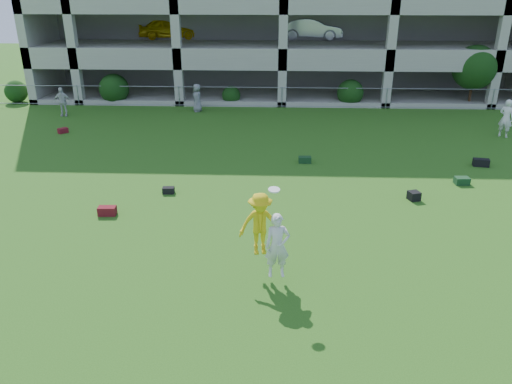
{
  "coord_description": "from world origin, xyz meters",
  "views": [
    {
      "loc": [
        -0.25,
        -9.73,
        6.81
      ],
      "look_at": [
        -0.8,
        3.0,
        1.4
      ],
      "focal_mm": 35.0,
      "sensor_mm": 36.0,
      "label": 1
    }
  ],
  "objects_px": {
    "bystander_c": "(197,98)",
    "frisbee_contest": "(265,230)",
    "bystander_b": "(62,102)",
    "bystander_e": "(506,118)",
    "crate_d": "(414,196)"
  },
  "relations": [
    {
      "from": "frisbee_contest",
      "to": "bystander_e",
      "type": "bearing_deg",
      "value": 49.02
    },
    {
      "from": "bystander_b",
      "to": "frisbee_contest",
      "type": "height_order",
      "value": "frisbee_contest"
    },
    {
      "from": "bystander_b",
      "to": "bystander_c",
      "type": "bearing_deg",
      "value": 4.94
    },
    {
      "from": "bystander_c",
      "to": "frisbee_contest",
      "type": "bearing_deg",
      "value": -6.58
    },
    {
      "from": "bystander_c",
      "to": "frisbee_contest",
      "type": "xyz_separation_m",
      "value": [
        4.25,
        -16.89,
        0.52
      ]
    },
    {
      "from": "crate_d",
      "to": "frisbee_contest",
      "type": "xyz_separation_m",
      "value": [
        -4.89,
        -4.92,
        1.14
      ]
    },
    {
      "from": "bystander_c",
      "to": "frisbee_contest",
      "type": "relative_size",
      "value": 0.67
    },
    {
      "from": "bystander_e",
      "to": "bystander_c",
      "type": "bearing_deg",
      "value": 27.52
    },
    {
      "from": "bystander_b",
      "to": "bystander_e",
      "type": "distance_m",
      "value": 22.53
    },
    {
      "from": "bystander_b",
      "to": "crate_d",
      "type": "height_order",
      "value": "bystander_b"
    },
    {
      "from": "crate_d",
      "to": "frisbee_contest",
      "type": "distance_m",
      "value": 7.03
    },
    {
      "from": "crate_d",
      "to": "frisbee_contest",
      "type": "relative_size",
      "value": 0.15
    },
    {
      "from": "bystander_c",
      "to": "crate_d",
      "type": "height_order",
      "value": "bystander_c"
    },
    {
      "from": "bystander_b",
      "to": "frisbee_contest",
      "type": "bearing_deg",
      "value": -59.31
    },
    {
      "from": "bystander_b",
      "to": "crate_d",
      "type": "relative_size",
      "value": 4.48
    }
  ]
}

